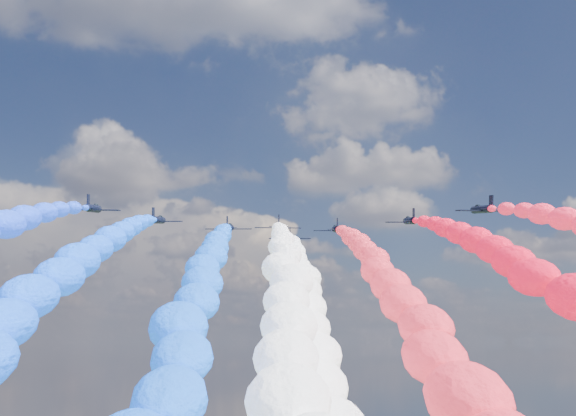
{
  "coord_description": "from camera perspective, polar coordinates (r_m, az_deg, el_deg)",
  "views": [
    {
      "loc": [
        -3.96,
        -122.2,
        73.57
      ],
      "look_at": [
        0.0,
        4.0,
        97.65
      ],
      "focal_mm": 44.06,
      "sensor_mm": 36.0,
      "label": 1
    }
  ],
  "objects": [
    {
      "name": "jet_0",
      "position": [
        122.76,
        -15.44,
        -0.04
      ],
      "size": [
        9.41,
        12.56,
        4.49
      ],
      "primitive_type": null,
      "rotation": [
        0.16,
        0.0,
        0.04
      ],
      "color": "black"
    },
    {
      "name": "jet_1",
      "position": [
        131.71,
        -10.45,
        -0.97
      ],
      "size": [
        9.5,
        12.62,
        4.49
      ],
      "primitive_type": null,
      "rotation": [
        0.16,
        0.0,
        -0.05
      ],
      "color": "black"
    },
    {
      "name": "trail_1",
      "position": [
        81.49,
        -15.97,
        -5.2
      ],
      "size": [
        5.65,
        94.93,
        33.47
      ],
      "primitive_type": null,
      "color": "#1353FE"
    },
    {
      "name": "jet_2",
      "position": [
        138.6,
        -4.78,
        -1.59
      ],
      "size": [
        9.31,
        12.49,
        4.49
      ],
      "primitive_type": null,
      "rotation": [
        0.16,
        0.0,
        -0.03
      ],
      "color": "black"
    },
    {
      "name": "trail_2",
      "position": [
        87.62,
        -6.58,
        -5.91
      ],
      "size": [
        5.65,
        94.93,
        33.47
      ],
      "primitive_type": null,
      "color": "blue"
    },
    {
      "name": "jet_3",
      "position": [
        136.73,
        -0.84,
        -1.5
      ],
      "size": [
        9.3,
        12.48,
        4.49
      ],
      "primitive_type": null,
      "rotation": [
        0.16,
        0.0,
        0.03
      ],
      "color": "black"
    },
    {
      "name": "trail_3",
      "position": [
        85.63,
        -0.31,
        -5.87
      ],
      "size": [
        5.65,
        94.93,
        33.47
      ],
      "primitive_type": null,
      "color": "white"
    },
    {
      "name": "jet_4",
      "position": [
        150.71,
        0.14,
        -2.37
      ],
      "size": [
        9.1,
        12.34,
        4.49
      ],
      "primitive_type": null,
      "rotation": [
        0.16,
        0.0,
        -0.02
      ],
      "color": "black"
    },
    {
      "name": "trail_4",
      "position": [
        99.77,
        1.11,
        -6.56
      ],
      "size": [
        5.65,
        94.93,
        33.47
      ],
      "primitive_type": null,
      "color": "white"
    },
    {
      "name": "jet_5",
      "position": [
        140.41,
        3.9,
        -1.73
      ],
      "size": [
        9.36,
        12.52,
        4.49
      ],
      "primitive_type": null,
      "rotation": [
        0.16,
        0.0,
        -0.04
      ],
      "color": "black"
    },
    {
      "name": "trail_5",
      "position": [
        89.73,
        7.14,
        -6.01
      ],
      "size": [
        5.65,
        94.93,
        33.47
      ],
      "primitive_type": null,
      "color": "red"
    },
    {
      "name": "jet_6",
      "position": [
        132.2,
        9.81,
        -1.02
      ],
      "size": [
        9.36,
        12.52,
        4.49
      ],
      "primitive_type": null,
      "rotation": [
        0.16,
        0.0,
        -0.04
      ],
      "color": "black"
    },
    {
      "name": "trail_6",
      "position": [
        82.7,
        17.0,
        -5.22
      ],
      "size": [
        5.65,
        94.93,
        33.47
      ],
      "primitive_type": null,
      "color": "red"
    },
    {
      "name": "jet_7",
      "position": [
        123.52,
        15.41,
        -0.11
      ],
      "size": [
        9.55,
        12.66,
        4.49
      ],
      "primitive_type": null,
      "rotation": [
        0.16,
        0.0,
        0.06
      ],
      "color": "black"
    }
  ]
}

